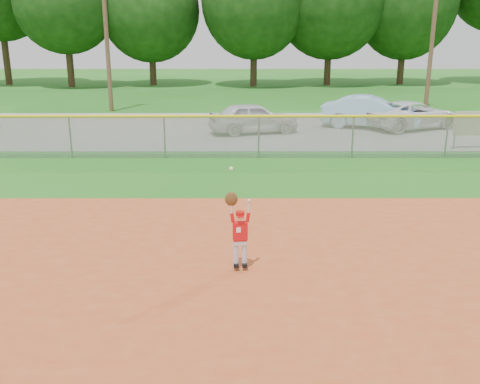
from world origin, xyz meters
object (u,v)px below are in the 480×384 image
Objects in this scene: car_white_b at (412,115)px; sponsor_sign at (475,124)px; car_blue at (370,112)px; car_white_a at (254,118)px; ballplayer at (239,230)px.

car_white_b is 2.77× the size of sponsor_sign.
car_white_b is (1.88, -0.17, -0.10)m from car_blue.
car_white_a is at bearing 122.16° from car_blue.
car_white_a is at bearing 73.09° from car_white_b.
car_blue is at bearing 68.64° from ballplayer.
car_blue is 5.53m from sponsor_sign.
car_white_a is 2.06× the size of ballplayer.
ballplayer reaches higher than car_white_a.
car_white_b is (7.36, 1.15, -0.04)m from car_white_a.
sponsor_sign is at bearing -128.14° from car_white_a.
car_white_a is 2.39× the size of sponsor_sign.
car_white_a is 0.86× the size of car_white_b.
ballplayer is at bearing 177.21° from car_blue.
car_white_b is at bearing -76.64° from car_blue.
sponsor_sign is 14.12m from ballplayer.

